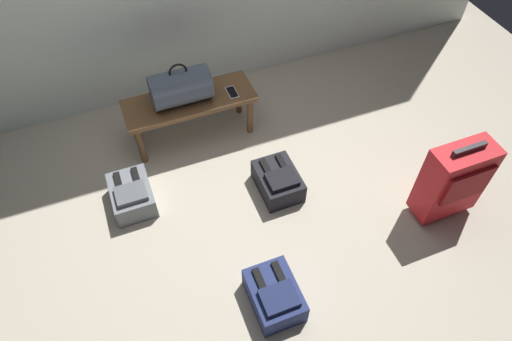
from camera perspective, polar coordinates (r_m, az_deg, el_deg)
name	(u,v)px	position (r m, az deg, el deg)	size (l,w,h in m)	color
ground_plane	(250,220)	(3.21, -0.77, -6.28)	(6.60, 6.60, 0.00)	#B2A893
bench	(190,105)	(3.55, -8.31, 8.16)	(1.00, 0.36, 0.39)	brown
duffel_bag_slate	(180,87)	(3.42, -9.46, 10.30)	(0.44, 0.26, 0.34)	#475160
cell_phone	(232,92)	(3.53, -3.02, 9.77)	(0.07, 0.14, 0.01)	silver
suitcase_upright_red	(453,180)	(3.27, 23.54, -1.12)	(0.43, 0.23, 0.66)	red
backpack_navy	(275,295)	(2.85, 2.34, -15.36)	(0.28, 0.38, 0.21)	navy
backpack_grey	(132,195)	(3.34, -15.30, -2.97)	(0.28, 0.38, 0.21)	slate
backpack_dark	(278,181)	(3.31, 2.79, -1.31)	(0.28, 0.38, 0.21)	black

